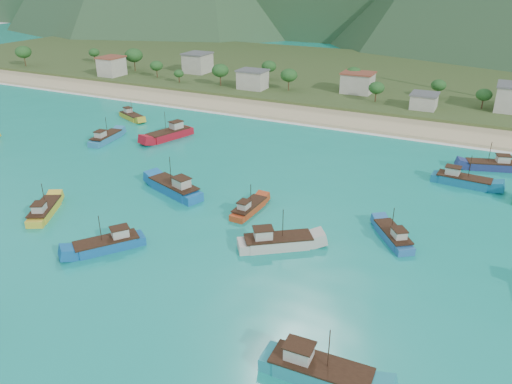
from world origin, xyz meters
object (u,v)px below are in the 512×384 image
at_px(boat_6, 462,181).
at_px(boat_23, 131,117).
at_px(boat_12, 491,166).
at_px(boat_9, 277,243).
at_px(boat_24, 249,209).
at_px(boat_10, 106,138).
at_px(boat_16, 169,135).
at_px(boat_14, 45,211).
at_px(boat_2, 108,245).
at_px(boat_11, 318,372).
at_px(boat_3, 175,189).
at_px(boat_25, 393,237).

xyz_separation_m(boat_6, boat_23, (-88.39, 8.48, -0.17)).
bearing_deg(boat_12, boat_6, 140.77).
relative_size(boat_6, boat_9, 1.02).
distance_m(boat_12, boat_24, 54.85).
xyz_separation_m(boat_6, boat_10, (-81.28, -9.96, -0.07)).
xyz_separation_m(boat_12, boat_16, (-73.31, -12.62, 0.18)).
xyz_separation_m(boat_12, boat_14, (-68.26, -56.93, -0.09)).
xyz_separation_m(boat_6, boat_16, (-68.62, -1.17, 0.14)).
xyz_separation_m(boat_2, boat_11, (37.43, -10.76, 0.14)).
bearing_deg(boat_11, boat_3, -130.50).
bearing_deg(boat_25, boat_14, 161.33).
bearing_deg(boat_3, boat_24, -73.32).
xyz_separation_m(boat_2, boat_16, (-22.80, 48.47, 0.21)).
relative_size(boat_6, boat_25, 1.22).
bearing_deg(boat_14, boat_9, -17.59).
distance_m(boat_14, boat_25, 58.68).
distance_m(boat_9, boat_14, 41.21).
bearing_deg(boat_14, boat_25, -10.69).
bearing_deg(boat_23, boat_14, 49.28).
relative_size(boat_9, boat_25, 1.20).
bearing_deg(boat_25, boat_2, 173.50).
height_order(boat_23, boat_25, boat_23).
height_order(boat_16, boat_24, boat_16).
bearing_deg(boat_24, boat_6, 44.07).
bearing_deg(boat_14, boat_2, -41.26).
distance_m(boat_11, boat_24, 39.47).
bearing_deg(boat_14, boat_6, 7.51).
relative_size(boat_9, boat_10, 1.04).
distance_m(boat_10, boat_11, 88.65).
relative_size(boat_2, boat_3, 0.79).
height_order(boat_12, boat_25, boat_12).
bearing_deg(boat_16, boat_11, 152.44).
height_order(boat_10, boat_12, boat_12).
height_order(boat_10, boat_24, boat_10).
relative_size(boat_14, boat_16, 0.78).
height_order(boat_2, boat_10, boat_2).
relative_size(boat_11, boat_12, 1.06).
height_order(boat_2, boat_24, boat_2).
distance_m(boat_2, boat_9, 25.58).
distance_m(boat_12, boat_16, 74.39).
relative_size(boat_12, boat_14, 1.11).
distance_m(boat_2, boat_16, 53.56).
bearing_deg(boat_9, boat_14, -115.00).
bearing_deg(boat_14, boat_24, -0.29).
bearing_deg(boat_25, boat_3, 144.27).
distance_m(boat_2, boat_6, 67.56).
bearing_deg(boat_12, boat_10, 87.02).
bearing_deg(boat_16, boat_2, 132.15).
bearing_deg(boat_10, boat_23, 103.66).
distance_m(boat_3, boat_10, 37.57).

